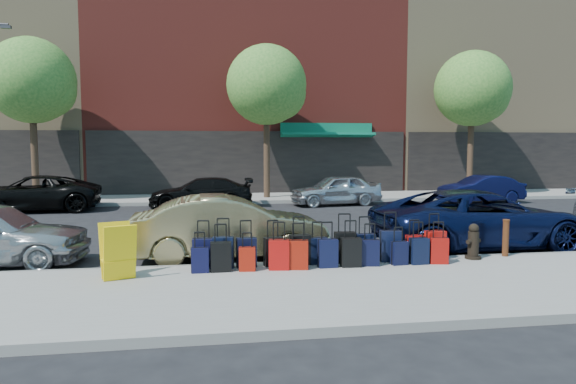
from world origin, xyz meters
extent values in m
plane|color=black|center=(0.00, 0.00, 0.00)|extent=(120.00, 120.00, 0.00)
cube|color=gray|center=(0.00, -6.50, 0.07)|extent=(60.00, 4.00, 0.15)
cube|color=gray|center=(0.00, 10.00, 0.07)|extent=(60.00, 4.00, 0.15)
cube|color=gray|center=(0.00, -4.48, 0.07)|extent=(60.00, 0.08, 0.15)
cube|color=gray|center=(0.00, 7.98, 0.07)|extent=(60.00, 0.08, 0.15)
cube|color=maroon|center=(0.00, 18.00, 10.00)|extent=(17.00, 12.00, 20.00)
cube|color=black|center=(0.00, 11.95, 1.70)|extent=(16.66, 0.15, 3.40)
cube|color=#0A6246|center=(4.00, 11.60, 3.20)|extent=(5.00, 0.91, 0.27)
cube|color=#0A6246|center=(4.00, 11.90, 3.55)|extent=(5.00, 0.10, 0.60)
cube|color=#9C835F|center=(16.00, 18.00, 9.00)|extent=(15.00, 12.00, 18.00)
cube|color=black|center=(16.00, 11.95, 1.70)|extent=(14.70, 0.15, 3.40)
cylinder|color=black|center=(-10.00, 9.50, 2.55)|extent=(0.30, 0.30, 4.80)
sphere|color=#2F6E24|center=(-10.00, 9.50, 5.52)|extent=(3.80, 3.80, 3.80)
sphere|color=#2F6E24|center=(-9.40, 9.50, 5.14)|extent=(2.58, 2.58, 2.58)
cylinder|color=black|center=(0.50, 9.50, 2.55)|extent=(0.30, 0.30, 4.80)
sphere|color=#2F6E24|center=(0.50, 9.50, 5.52)|extent=(3.80, 3.80, 3.80)
sphere|color=#2F6E24|center=(1.10, 9.50, 5.14)|extent=(2.58, 2.58, 2.58)
cylinder|color=black|center=(11.00, 9.50, 2.55)|extent=(0.30, 0.30, 4.80)
sphere|color=#2F6E24|center=(11.00, 9.50, 5.52)|extent=(3.80, 3.80, 3.80)
sphere|color=#2F6E24|center=(11.60, 9.50, 5.14)|extent=(2.58, 2.58, 2.58)
cube|color=#333338|center=(-10.70, 8.80, 7.65)|extent=(0.40, 0.18, 0.12)
cube|color=black|center=(-2.43, -4.79, 0.45)|extent=(0.43, 0.27, 0.60)
cylinder|color=black|center=(-2.43, -4.79, 1.10)|extent=(0.23, 0.06, 0.03)
cube|color=black|center=(-2.03, -4.83, 0.46)|extent=(0.44, 0.26, 0.63)
cylinder|color=black|center=(-2.03, -4.83, 1.14)|extent=(0.24, 0.05, 0.03)
cube|color=black|center=(-1.56, -4.81, 0.45)|extent=(0.41, 0.25, 0.59)
cylinder|color=black|center=(-1.56, -4.81, 1.09)|extent=(0.22, 0.05, 0.03)
cube|color=black|center=(-1.00, -4.79, 0.44)|extent=(0.42, 0.27, 0.58)
cylinder|color=black|center=(-1.00, -4.79, 1.07)|extent=(0.22, 0.07, 0.03)
cube|color=black|center=(-0.46, -4.81, 0.46)|extent=(0.45, 0.30, 0.63)
cylinder|color=black|center=(-0.46, -4.81, 1.14)|extent=(0.24, 0.07, 0.03)
cube|color=black|center=(-0.07, -4.77, 0.42)|extent=(0.38, 0.24, 0.55)
cylinder|color=black|center=(-0.07, -4.77, 1.02)|extent=(0.21, 0.05, 0.03)
cube|color=black|center=(0.51, -4.76, 0.47)|extent=(0.45, 0.28, 0.65)
cylinder|color=black|center=(0.51, -4.76, 1.17)|extent=(0.24, 0.05, 0.03)
cube|color=black|center=(0.94, -4.80, 0.45)|extent=(0.40, 0.22, 0.61)
cylinder|color=black|center=(0.94, -4.80, 1.11)|extent=(0.23, 0.03, 0.03)
cube|color=black|center=(1.51, -4.78, 0.48)|extent=(0.46, 0.28, 0.66)
cylinder|color=black|center=(1.51, -4.78, 1.19)|extent=(0.25, 0.05, 0.03)
cube|color=#AE0F0B|center=(2.04, -4.83, 0.42)|extent=(0.37, 0.20, 0.55)
cylinder|color=black|center=(2.04, -4.83, 1.02)|extent=(0.21, 0.03, 0.03)
cube|color=#B4100B|center=(2.52, -4.77, 0.46)|extent=(0.45, 0.29, 0.62)
cylinder|color=black|center=(2.52, -4.77, 1.14)|extent=(0.23, 0.07, 0.03)
cube|color=black|center=(-2.48, -5.15, 0.39)|extent=(0.34, 0.20, 0.49)
cylinder|color=black|center=(-2.48, -5.15, 0.93)|extent=(0.19, 0.04, 0.03)
cube|color=black|center=(-2.08, -5.13, 0.44)|extent=(0.40, 0.23, 0.58)
cylinder|color=black|center=(-2.08, -5.13, 1.07)|extent=(0.22, 0.04, 0.03)
cube|color=#961709|center=(-1.57, -5.16, 0.39)|extent=(0.34, 0.22, 0.47)
cylinder|color=black|center=(-1.57, -5.16, 0.90)|extent=(0.18, 0.05, 0.03)
cube|color=#AA0D0B|center=(-0.94, -5.15, 0.45)|extent=(0.43, 0.29, 0.59)
cylinder|color=black|center=(-0.94, -5.15, 1.09)|extent=(0.23, 0.06, 0.03)
cube|color=maroon|center=(-0.55, -5.17, 0.44)|extent=(0.42, 0.29, 0.57)
cylinder|color=black|center=(-0.55, -5.17, 1.06)|extent=(0.22, 0.07, 0.03)
cube|color=black|center=(0.06, -5.10, 0.44)|extent=(0.40, 0.24, 0.57)
cylinder|color=black|center=(0.06, -5.10, 1.06)|extent=(0.22, 0.04, 0.03)
cube|color=black|center=(0.54, -5.13, 0.44)|extent=(0.41, 0.26, 0.59)
cylinder|color=black|center=(0.54, -5.13, 1.08)|extent=(0.22, 0.05, 0.03)
cube|color=black|center=(0.95, -5.10, 0.42)|extent=(0.39, 0.27, 0.54)
cylinder|color=black|center=(0.95, -5.10, 1.00)|extent=(0.21, 0.06, 0.03)
cube|color=black|center=(1.58, -5.12, 0.39)|extent=(0.35, 0.23, 0.48)
cylinder|color=black|center=(1.58, -5.12, 0.92)|extent=(0.19, 0.06, 0.03)
cube|color=black|center=(2.00, -5.12, 0.42)|extent=(0.38, 0.23, 0.54)
cylinder|color=black|center=(2.00, -5.12, 1.02)|extent=(0.21, 0.04, 0.03)
cube|color=#990E09|center=(2.43, -5.14, 0.42)|extent=(0.40, 0.27, 0.54)
cylinder|color=black|center=(2.43, -5.14, 1.01)|extent=(0.21, 0.07, 0.03)
cylinder|color=black|center=(3.38, -4.82, 0.18)|extent=(0.35, 0.35, 0.06)
cylinder|color=black|center=(3.38, -4.82, 0.48)|extent=(0.23, 0.23, 0.54)
sphere|color=black|center=(3.38, -4.82, 0.82)|extent=(0.21, 0.21, 0.21)
cylinder|color=black|center=(3.38, -4.82, 0.54)|extent=(0.39, 0.24, 0.10)
cylinder|color=#38190C|center=(4.22, -4.69, 0.55)|extent=(0.13, 0.13, 0.81)
cylinder|color=#38190C|center=(4.22, -4.69, 0.96)|extent=(0.15, 0.15, 0.04)
cube|color=yellow|center=(-3.90, -5.59, 0.67)|extent=(0.63, 0.44, 1.02)
cube|color=yellow|center=(-4.03, -5.24, 0.67)|extent=(0.63, 0.44, 1.02)
cube|color=yellow|center=(-3.96, -5.41, 0.51)|extent=(0.67, 0.55, 0.02)
imported|color=#95875B|center=(-1.83, -3.38, 0.73)|extent=(4.51, 1.73, 1.47)
imported|color=#0C1437|center=(4.50, -3.06, 0.75)|extent=(5.50, 2.71, 1.50)
imported|color=black|center=(-9.26, 6.66, 0.72)|extent=(5.34, 2.77, 1.44)
imported|color=black|center=(-2.61, 7.01, 0.64)|extent=(4.42, 1.90, 1.27)
imported|color=silver|center=(3.27, 6.92, 0.68)|extent=(4.19, 2.14, 1.37)
imported|color=#0D1139|center=(10.03, 6.66, 0.64)|extent=(4.00, 1.72, 1.28)
camera|label=1|loc=(-2.31, -15.07, 2.58)|focal=32.00mm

